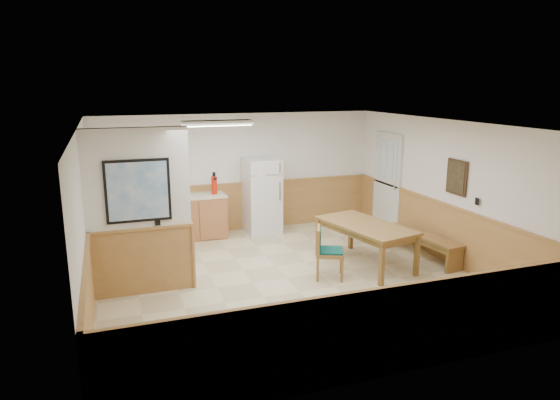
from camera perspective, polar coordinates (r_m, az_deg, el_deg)
name	(u,v)px	position (r m, az deg, el deg)	size (l,w,h in m)	color
ground	(287,278)	(8.26, 0.79, -8.91)	(6.00, 6.00, 0.00)	beige
ceiling	(287,124)	(7.68, 0.85, 8.65)	(6.00, 6.00, 0.02)	white
back_wall	(239,173)	(10.68, -4.73, 3.14)	(6.00, 0.02, 2.50)	white
right_wall	(446,191)	(9.32, 18.42, 1.01)	(0.02, 6.00, 2.50)	white
left_wall	(84,221)	(7.43, -21.48, -2.23)	(0.02, 6.00, 2.50)	white
wainscot_back	(240,207)	(10.82, -4.63, -0.79)	(6.00, 0.04, 1.00)	#B28447
wainscot_right	(442,231)	(9.49, 17.99, -3.43)	(0.04, 6.00, 1.00)	#B28447
wainscot_left	(90,271)	(7.65, -20.86, -7.64)	(0.04, 6.00, 1.00)	#B28447
partition_wall	(139,214)	(7.62, -15.80, -1.56)	(1.50, 0.20, 2.50)	white
kitchen_counter	(186,217)	(10.31, -10.70, -1.91)	(2.20, 0.61, 1.00)	#B36F3F
exterior_door	(387,182)	(10.87, 12.12, 2.00)	(0.07, 1.02, 2.15)	silver
kitchen_window	(136,164)	(10.29, -16.14, 3.97)	(0.80, 0.04, 1.00)	silver
wall_painting	(457,177)	(9.01, 19.54, 2.48)	(0.04, 0.50, 0.60)	#382516
fluorescent_fixture	(217,123)	(8.71, -7.16, 8.74)	(1.20, 0.30, 0.09)	silver
refrigerator	(262,196)	(10.53, -2.08, 0.48)	(0.71, 0.73, 1.58)	white
dining_table	(365,229)	(8.73, 9.74, -3.30)	(1.26, 1.94, 0.75)	#9B6838
dining_bench	(423,239)	(9.43, 16.00, -4.36)	(0.55, 1.71, 0.45)	#9B6838
dining_chair	(325,248)	(8.16, 5.13, -5.54)	(0.74, 0.64, 0.85)	#9B6838
fire_extinguisher	(214,185)	(10.23, -7.52, 1.76)	(0.13, 0.13, 0.45)	red
soap_bottle	(141,194)	(10.09, -15.62, 0.72)	(0.07, 0.07, 0.23)	green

